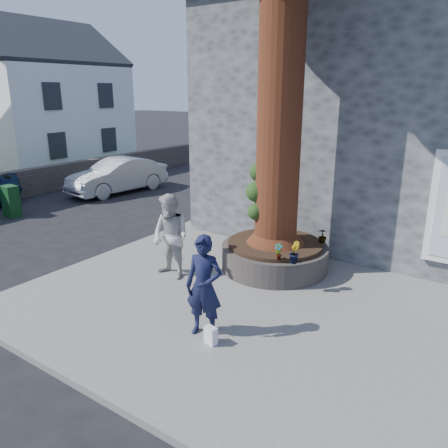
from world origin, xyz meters
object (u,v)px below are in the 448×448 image
Objects in this scene: man at (204,286)px; a_board_sign at (11,201)px; planter at (275,255)px; car_silver at (118,176)px; woman at (171,237)px.

a_board_sign is at bearing 152.74° from man.
car_silver is (-8.85, 3.57, 0.25)m from planter.
a_board_sign is at bearing 179.06° from woman.
man is 11.34m from car_silver.
woman is at bearing -29.18° from car_silver.
man is 2.38m from woman.
woman is 0.44× the size of car_silver.
planter is 2.30× the size of a_board_sign.
woman is at bearing 130.12° from man.
planter is 1.39× the size of man.
man is at bearing -29.37° from car_silver.
planter is at bearing 83.39° from man.
planter is 2.32m from woman.
man is at bearing -9.85° from a_board_sign.
woman reaches higher than a_board_sign.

